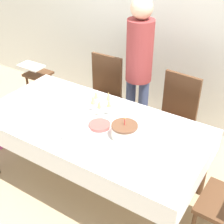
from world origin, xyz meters
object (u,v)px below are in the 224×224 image
object	(u,v)px
dining_chair_far_left	(102,92)
person_standing	(139,62)
high_chair	(38,79)
plate_stack_main	(76,135)
dining_chair_far_right	(174,115)
champagne_tray	(101,104)
plate_stack_dessert	(99,125)
birthday_cake	(124,131)

from	to	relation	value
dining_chair_far_left	person_standing	world-z (taller)	person_standing
dining_chair_far_left	high_chair	xyz separation A→B (m)	(-0.97, -0.08, -0.05)
plate_stack_main	person_standing	bearing A→B (deg)	90.90
dining_chair_far_right	high_chair	bearing A→B (deg)	-177.45
champagne_tray	person_standing	size ratio (longest dim) A/B	0.18
dining_chair_far_right	plate_stack_main	distance (m)	1.20
plate_stack_dessert	high_chair	distance (m)	1.73
dining_chair_far_right	high_chair	size ratio (longest dim) A/B	1.36
birthday_cake	person_standing	bearing A→B (deg)	111.71
plate_stack_dessert	high_chair	size ratio (longest dim) A/B	0.27
dining_chair_far_left	birthday_cake	world-z (taller)	dining_chair_far_left
dining_chair_far_right	person_standing	world-z (taller)	person_standing
birthday_cake	person_standing	world-z (taller)	person_standing
dining_chair_far_right	high_chair	world-z (taller)	dining_chair_far_right
champagne_tray	person_standing	distance (m)	0.69
plate_stack_main	plate_stack_dessert	xyz separation A→B (m)	(0.08, 0.23, -0.01)
birthday_cake	plate_stack_dessert	distance (m)	0.26
dining_chair_far_right	plate_stack_main	size ratio (longest dim) A/B	3.87
champagne_tray	plate_stack_main	world-z (taller)	champagne_tray
plate_stack_dessert	high_chair	bearing A→B (deg)	153.28
champagne_tray	dining_chair_far_right	bearing A→B (deg)	52.09
plate_stack_main	plate_stack_dessert	bearing A→B (deg)	71.39
plate_stack_main	high_chair	xyz separation A→B (m)	(-1.45, 1.00, -0.29)
champagne_tray	plate_stack_main	size ratio (longest dim) A/B	1.21
birthday_cake	plate_stack_main	world-z (taller)	birthday_cake
birthday_cake	dining_chair_far_right	bearing A→B (deg)	82.27
high_chair	plate_stack_main	bearing A→B (deg)	-34.62
dining_chair_far_right	high_chair	distance (m)	1.90
dining_chair_far_left	plate_stack_main	world-z (taller)	dining_chair_far_left
dining_chair_far_left	plate_stack_dessert	distance (m)	1.04
champagne_tray	plate_stack_dessert	size ratio (longest dim) A/B	1.57
birthday_cake	high_chair	bearing A→B (deg)	156.54
dining_chair_far_left	dining_chair_far_right	distance (m)	0.92
birthday_cake	plate_stack_dessert	world-z (taller)	birthday_cake
plate_stack_main	person_standing	size ratio (longest dim) A/B	0.15
champagne_tray	high_chair	bearing A→B (deg)	158.36
champagne_tray	plate_stack_main	distance (m)	0.45
dining_chair_far_right	champagne_tray	xyz separation A→B (m)	(-0.50, -0.64, 0.30)
birthday_cake	plate_stack_main	bearing A→B (deg)	-146.03
plate_stack_main	plate_stack_dessert	distance (m)	0.24
dining_chair_far_right	plate_stack_main	bearing A→B (deg)	-112.62
dining_chair_far_left	person_standing	distance (m)	0.67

